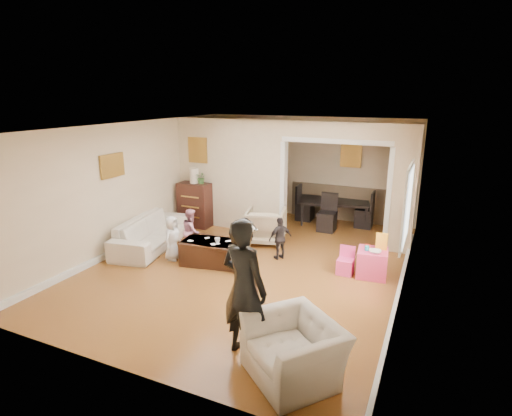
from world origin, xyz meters
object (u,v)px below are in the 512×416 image
at_px(armchair_front, 294,350).
at_px(coffee_table, 215,252).
at_px(coffee_cup, 217,240).
at_px(adult_person, 244,288).
at_px(dresser, 195,205).
at_px(table_lamp, 194,176).
at_px(child_toddler, 280,238).
at_px(play_table, 372,263).
at_px(dining_table, 334,212).
at_px(child_kneel_b, 192,231).
at_px(cyan_cup, 367,248).
at_px(sofa, 152,232).
at_px(armchair_back, 266,226).
at_px(child_kneel_a, 172,238).

distance_m(armchair_front, coffee_table, 3.45).
distance_m(coffee_cup, adult_person, 2.80).
relative_size(dresser, table_lamp, 3.00).
bearing_deg(child_toddler, adult_person, 51.90).
bearing_deg(play_table, coffee_table, -166.56).
bearing_deg(adult_person, dresser, -36.42).
distance_m(dining_table, child_kneel_b, 3.81).
relative_size(coffee_cup, cyan_cup, 1.34).
xyz_separation_m(dresser, adult_person, (3.33, -4.14, 0.35)).
bearing_deg(coffee_table, dresser, 130.66).
bearing_deg(coffee_cup, dining_table, 68.78).
bearing_deg(sofa, dining_table, -54.42).
bearing_deg(sofa, armchair_back, -69.55).
distance_m(child_kneel_b, child_toddler, 1.81).
distance_m(cyan_cup, dining_table, 3.09).
bearing_deg(dining_table, adult_person, -100.36).
bearing_deg(coffee_cup, child_toddler, 40.10).
distance_m(dresser, adult_person, 5.32).
bearing_deg(armchair_back, table_lamp, -24.74).
bearing_deg(sofa, child_toddler, -89.72).
height_order(dresser, table_lamp, table_lamp).
bearing_deg(table_lamp, adult_person, -51.17).
relative_size(sofa, child_toddler, 2.57).
relative_size(play_table, adult_person, 0.29).
relative_size(dresser, child_kneel_b, 1.16).
height_order(play_table, child_kneel_b, child_kneel_b).
height_order(coffee_cup, child_kneel_b, child_kneel_b).
bearing_deg(adult_person, table_lamp, -36.42).
bearing_deg(adult_person, sofa, -22.06).
distance_m(dresser, coffee_cup, 2.55).
bearing_deg(child_kneel_b, armchair_front, -162.04).
distance_m(dresser, child_kneel_b, 1.79).
height_order(table_lamp, child_toddler, table_lamp).
distance_m(table_lamp, coffee_cup, 2.66).
bearing_deg(sofa, armchair_front, -133.38).
bearing_deg(coffee_cup, armchair_front, -45.66).
relative_size(armchair_front, table_lamp, 2.91).
height_order(sofa, child_kneel_b, child_kneel_b).
xyz_separation_m(armchair_front, coffee_table, (-2.44, 2.44, -0.11)).
bearing_deg(play_table, adult_person, -110.19).
relative_size(cyan_cup, adult_person, 0.04).
relative_size(sofa, child_kneel_a, 2.46).
bearing_deg(child_kneel_a, play_table, -78.24).
bearing_deg(child_kneel_a, dining_table, -33.62).
xyz_separation_m(dresser, play_table, (4.42, -1.18, -0.29)).
bearing_deg(armchair_front, dresser, 172.68).
height_order(adult_person, child_kneel_a, adult_person).
bearing_deg(dining_table, coffee_table, -126.16).
xyz_separation_m(coffee_cup, dining_table, (1.35, 3.48, -0.21)).
height_order(coffee_cup, play_table, coffee_cup).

